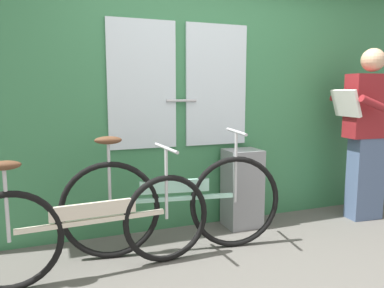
{
  "coord_description": "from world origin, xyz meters",
  "views": [
    {
      "loc": [
        -1.33,
        -2.08,
        1.28
      ],
      "look_at": [
        -0.26,
        0.69,
        0.85
      ],
      "focal_mm": 35.46,
      "sensor_mm": 36.0,
      "label": 1
    }
  ],
  "objects_px": {
    "bicycle_near_door": "(174,203)",
    "trash_bin_by_wall": "(242,188)",
    "passenger_reading_newspaper": "(367,131)",
    "bicycle_leaning_behind": "(93,226)"
  },
  "relations": [
    {
      "from": "bicycle_near_door",
      "to": "passenger_reading_newspaper",
      "type": "xyz_separation_m",
      "value": [
        2.02,
        0.09,
        0.48
      ]
    },
    {
      "from": "bicycle_near_door",
      "to": "trash_bin_by_wall",
      "type": "relative_size",
      "value": 2.37
    },
    {
      "from": "bicycle_leaning_behind",
      "to": "trash_bin_by_wall",
      "type": "bearing_deg",
      "value": 15.95
    },
    {
      "from": "bicycle_near_door",
      "to": "passenger_reading_newspaper",
      "type": "distance_m",
      "value": 2.08
    },
    {
      "from": "bicycle_leaning_behind",
      "to": "passenger_reading_newspaper",
      "type": "height_order",
      "value": "passenger_reading_newspaper"
    },
    {
      "from": "passenger_reading_newspaper",
      "to": "trash_bin_by_wall",
      "type": "relative_size",
      "value": 2.29
    },
    {
      "from": "bicycle_near_door",
      "to": "trash_bin_by_wall",
      "type": "distance_m",
      "value": 0.85
    },
    {
      "from": "bicycle_near_door",
      "to": "bicycle_leaning_behind",
      "type": "xyz_separation_m",
      "value": [
        -0.64,
        -0.17,
        -0.04
      ]
    },
    {
      "from": "passenger_reading_newspaper",
      "to": "bicycle_leaning_behind",
      "type": "bearing_deg",
      "value": 9.97
    },
    {
      "from": "bicycle_leaning_behind",
      "to": "passenger_reading_newspaper",
      "type": "relative_size",
      "value": 1.03
    }
  ]
}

